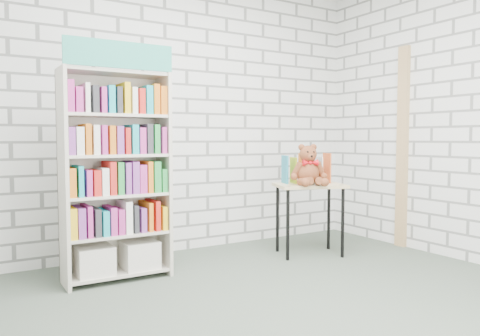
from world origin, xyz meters
TOP-DOWN VIEW (x-y plane):
  - ground at (0.00, 0.00)m, footprint 4.50×4.50m
  - room_shell at (0.00, 0.00)m, footprint 4.52×4.02m
  - bookshelf at (-0.70, 1.36)m, footprint 0.84×0.33m
  - display_table at (1.16, 1.18)m, footprint 0.76×0.64m
  - table_books at (1.20, 1.28)m, footprint 0.49×0.34m
  - teddy_bear at (1.08, 1.10)m, footprint 0.36×0.35m
  - door_trim at (2.23, 0.95)m, footprint 0.05×0.12m

SIDE VIEW (x-z plane):
  - ground at x=0.00m, z-range 0.00..0.00m
  - display_table at x=1.16m, z-range 0.25..0.95m
  - table_books at x=1.20m, z-range 0.70..0.97m
  - teddy_bear at x=1.08m, z-range 0.66..1.05m
  - bookshelf at x=-0.70m, z-range -0.08..1.80m
  - door_trim at x=2.23m, z-range 0.00..2.10m
  - room_shell at x=0.00m, z-range 0.38..3.19m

